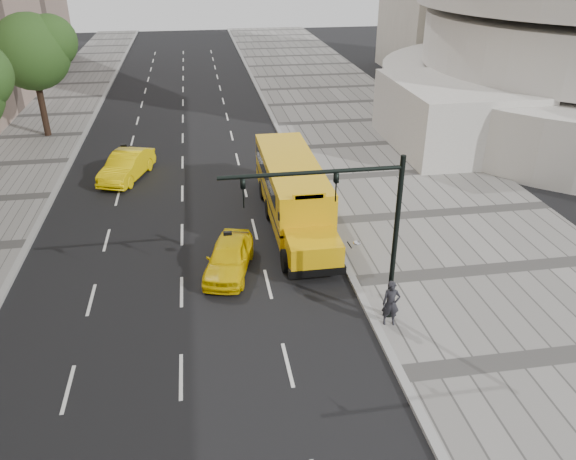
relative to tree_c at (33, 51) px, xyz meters
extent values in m
plane|color=black|center=(10.40, -16.80, -5.96)|extent=(140.00, 140.00, 0.00)
cube|color=gray|center=(22.40, -16.80, -5.89)|extent=(12.00, 140.00, 0.15)
cube|color=gray|center=(16.40, -16.80, -5.89)|extent=(0.30, 140.00, 0.15)
cube|color=gray|center=(2.40, -16.80, -5.89)|extent=(0.30, 140.00, 0.15)
cube|color=silver|center=(27.40, -6.80, -3.76)|extent=(8.00, 10.00, 4.40)
cylinder|color=black|center=(-0.10, 0.00, -3.33)|extent=(0.44, 0.44, 5.26)
sphere|color=#203F15|center=(-0.10, 0.00, -0.04)|extent=(5.06, 5.06, 5.06)
sphere|color=#203F15|center=(1.17, 0.30, 0.56)|extent=(3.54, 3.54, 3.54)
sphere|color=#203F15|center=(-1.11, -0.40, -0.44)|extent=(3.29, 3.29, 3.29)
cube|color=#E1A70A|center=(14.90, -15.69, -4.19)|extent=(2.50, 9.00, 2.45)
cube|color=#E1A70A|center=(14.90, -21.19, -4.86)|extent=(2.20, 2.00, 1.10)
cube|color=black|center=(14.90, -22.07, -5.41)|extent=(2.38, 0.25, 0.35)
cube|color=black|center=(14.90, -15.69, -4.71)|extent=(2.52, 9.00, 0.12)
cube|color=black|center=(14.90, -20.13, -3.71)|extent=(2.05, 0.10, 0.90)
cube|color=black|center=(14.90, -15.19, -3.71)|extent=(2.52, 7.50, 0.70)
cube|color=#E1A70A|center=(14.90, -20.14, -2.91)|extent=(1.40, 0.12, 0.28)
ellipsoid|color=silver|center=(16.42, -22.59, -4.06)|extent=(0.32, 0.32, 0.14)
cylinder|color=black|center=(16.18, -22.37, -4.26)|extent=(0.36, 0.47, 0.58)
cylinder|color=black|center=(13.77, -20.89, -5.46)|extent=(0.30, 1.00, 1.00)
cylinder|color=black|center=(16.03, -20.89, -5.46)|extent=(0.30, 1.00, 1.00)
cylinder|color=black|center=(13.77, -15.69, -5.46)|extent=(0.30, 1.00, 1.00)
cylinder|color=black|center=(16.03, -15.69, -5.46)|extent=(0.30, 1.00, 1.00)
cylinder|color=black|center=(13.77, -13.19, -5.46)|extent=(0.30, 1.00, 1.00)
cylinder|color=black|center=(16.03, -13.19, -5.46)|extent=(0.30, 1.00, 1.00)
imported|color=yellow|center=(11.42, -20.58, -5.25)|extent=(2.67, 4.47, 1.42)
imported|color=yellow|center=(6.24, -9.05, -5.17)|extent=(3.16, 5.10, 1.59)
imported|color=black|center=(16.88, -25.37, -4.94)|extent=(0.71, 0.53, 1.76)
cylinder|color=black|center=(17.00, -24.85, -2.76)|extent=(0.18, 0.18, 6.40)
cylinder|color=black|center=(17.00, -24.85, -5.84)|extent=(0.36, 0.36, 0.25)
cylinder|color=black|center=(14.00, -24.85, 0.04)|extent=(6.00, 0.14, 0.14)
imported|color=black|center=(14.80, -24.85, -0.51)|extent=(0.16, 0.20, 1.00)
imported|color=black|center=(11.80, -24.85, -0.51)|extent=(0.16, 0.20, 1.00)
camera|label=1|loc=(10.55, -41.11, 6.56)|focal=35.00mm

